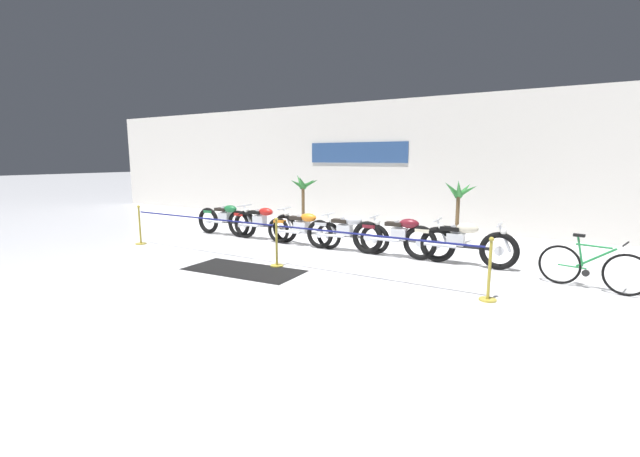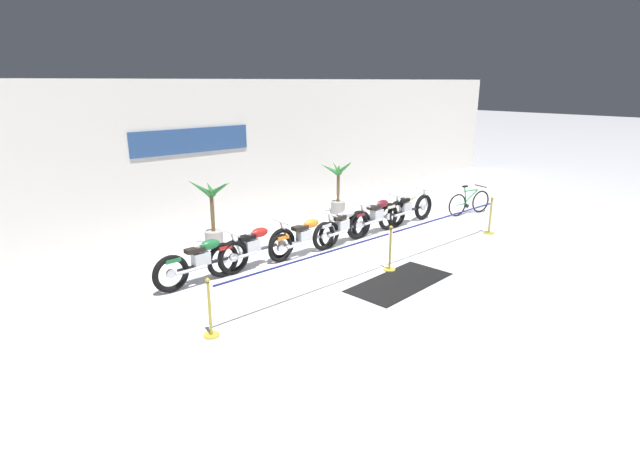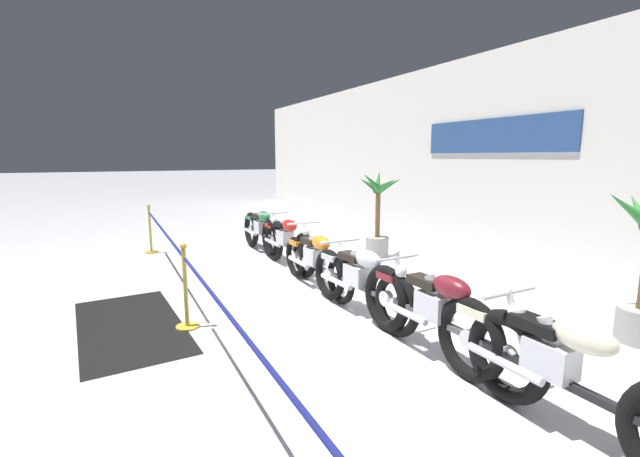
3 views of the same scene
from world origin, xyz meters
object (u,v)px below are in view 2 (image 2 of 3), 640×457
motorcycle_cream_5 (407,209)px  floor_banner (400,282)px  motorcycle_orange_2 (306,236)px  stanchion_mid_right (490,221)px  stanchion_far_left (343,255)px  motorcycle_silver_3 (344,226)px  stanchion_mid_left (390,255)px  motorcycle_red_1 (254,248)px  potted_palm_right_of_row (213,217)px  motorcycle_green_0 (204,261)px  potted_palm_left_of_row (338,189)px  motorcycle_maroon_4 (378,216)px  bicycle (469,203)px

motorcycle_cream_5 → floor_banner: 4.62m
motorcycle_orange_2 → stanchion_mid_right: 5.43m
stanchion_far_left → floor_banner: 1.47m
motorcycle_silver_3 → stanchion_mid_left: size_ratio=2.12×
stanchion_far_left → stanchion_mid_left: bearing=-0.0°
motorcycle_red_1 → floor_banner: 3.38m
motorcycle_silver_3 → stanchion_far_left: stanchion_far_left is taller
motorcycle_cream_5 → potted_palm_right_of_row: bearing=159.4°
motorcycle_green_0 → stanchion_mid_left: 4.11m
motorcycle_orange_2 → floor_banner: 2.77m
motorcycle_cream_5 → potted_palm_left_of_row: 2.42m
motorcycle_maroon_4 → motorcycle_red_1: bearing=179.5°
motorcycle_green_0 → stanchion_mid_right: size_ratio=2.16×
floor_banner → motorcycle_green_0: bearing=134.3°
motorcycle_red_1 → stanchion_mid_left: 3.10m
potted_palm_left_of_row → stanchion_mid_left: bearing=-120.8°
motorcycle_silver_3 → motorcycle_cream_5: motorcycle_cream_5 is taller
motorcycle_maroon_4 → bicycle: bearing=-8.9°
motorcycle_red_1 → motorcycle_maroon_4: bearing=-0.5°
floor_banner → stanchion_mid_right: bearing=3.6°
motorcycle_green_0 → motorcycle_cream_5: (6.78, 0.01, 0.00)m
motorcycle_silver_3 → stanchion_mid_left: 2.18m
motorcycle_orange_2 → potted_palm_right_of_row: potted_palm_right_of_row is taller
floor_banner → potted_palm_right_of_row: bearing=105.5°
bicycle → potted_palm_right_of_row: bearing=161.5°
motorcycle_cream_5 → bicycle: motorcycle_cream_5 is taller
motorcycle_maroon_4 → potted_palm_right_of_row: bearing=153.6°
motorcycle_cream_5 → stanchion_far_left: bearing=-155.7°
motorcycle_orange_2 → motorcycle_maroon_4: motorcycle_maroon_4 is taller
motorcycle_maroon_4 → floor_banner: 3.68m
potted_palm_left_of_row → stanchion_far_left: potted_palm_left_of_row is taller
motorcycle_green_0 → motorcycle_red_1: (1.30, 0.03, 0.00)m
bicycle → stanchion_far_left: 7.39m
motorcycle_maroon_4 → floor_banner: bearing=-130.6°
motorcycle_maroon_4 → motorcycle_cream_5: bearing=0.5°
motorcycle_cream_5 → stanchion_mid_right: 2.39m
motorcycle_cream_5 → stanchion_far_left: (-4.78, -2.15, 0.23)m
motorcycle_cream_5 → potted_palm_right_of_row: 5.73m
stanchion_mid_left → stanchion_mid_right: (4.29, 0.00, 0.00)m
floor_banner → bicycle: bearing=15.7°
motorcycle_maroon_4 → potted_palm_left_of_row: bearing=73.7°
motorcycle_maroon_4 → potted_palm_right_of_row: size_ratio=1.35×
potted_palm_left_of_row → stanchion_mid_right: (1.62, -4.47, -0.46)m
motorcycle_green_0 → bicycle: size_ratio=1.33×
motorcycle_cream_5 → floor_banner: (-3.66, -2.78, -0.48)m
motorcycle_silver_3 → motorcycle_maroon_4: motorcycle_maroon_4 is taller
potted_palm_left_of_row → potted_palm_right_of_row: potted_palm_right_of_row is taller
motorcycle_green_0 → stanchion_mid_left: stanchion_mid_left is taller
motorcycle_red_1 → motorcycle_orange_2: (1.48, -0.10, -0.02)m
motorcycle_maroon_4 → stanchion_mid_left: (-1.99, -2.14, -0.12)m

